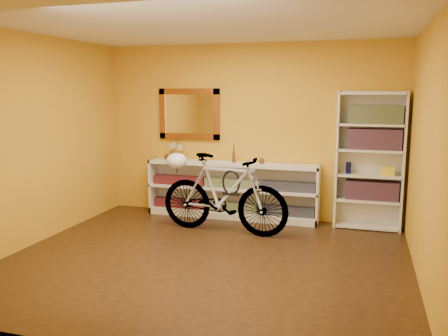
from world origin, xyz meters
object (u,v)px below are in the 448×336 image
(bookcase, at_px, (369,161))
(helmet, at_px, (177,161))
(console_unit, at_px, (232,190))
(bicycle, at_px, (224,194))

(bookcase, height_order, helmet, bookcase)
(helmet, bearing_deg, console_unit, 50.25)
(bicycle, relative_size, helmet, 6.33)
(console_unit, bearing_deg, helmet, -129.75)
(bookcase, relative_size, helmet, 6.56)
(console_unit, bearing_deg, bicycle, -82.02)
(console_unit, distance_m, bookcase, 2.03)
(console_unit, bearing_deg, bookcase, 0.73)
(console_unit, relative_size, helmet, 8.97)
(console_unit, relative_size, bicycle, 1.42)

